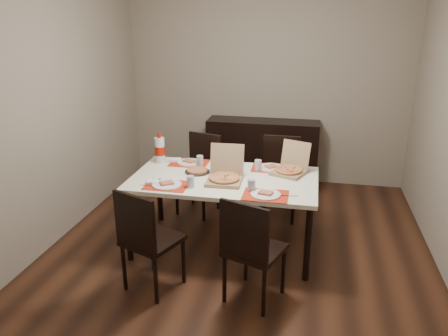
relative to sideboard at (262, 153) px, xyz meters
The scene contains 18 objects.
ground 1.84m from the sideboard, 90.00° to the right, with size 3.80×4.00×0.02m, color #412214.
room_walls 1.86m from the sideboard, 90.00° to the right, with size 3.84×4.02×2.62m.
sideboard is the anchor object (origin of this frame).
dining_table 1.84m from the sideboard, 94.99° to the right, with size 1.80×1.00×0.75m.
chair_near_left 2.77m from the sideboard, 103.29° to the right, with size 0.55×0.55×0.93m.
chair_near_right 2.69m from the sideboard, 84.97° to the right, with size 0.54×0.54×0.93m.
chair_far_left 1.19m from the sideboard, 121.01° to the right, with size 0.52×0.52×0.93m.
chair_far_right 1.00m from the sideboard, 71.29° to the right, with size 0.42×0.42×0.93m.
setting_near_left 2.23m from the sideboard, 105.77° to the right, with size 0.51×0.30×0.11m.
setting_near_right 2.20m from the sideboard, 83.31° to the right, with size 0.48×0.30×0.11m.
setting_far_left 1.63m from the sideboard, 111.90° to the right, with size 0.46×0.30×0.11m.
setting_far_right 1.54m from the sideboard, 81.08° to the right, with size 0.47×0.30×0.11m.
napkin_loose 1.93m from the sideboard, 91.86° to the right, with size 0.12×0.11×0.02m, color white.
pizza_box_center 1.95m from the sideboard, 93.94° to the right, with size 0.34×0.37×0.33m.
pizza_box_right 1.67m from the sideboard, 73.57° to the right, with size 0.40×0.42×0.30m.
faina_plate 1.82m from the sideboard, 104.63° to the right, with size 0.25×0.25×0.03m.
dip_bowl 1.64m from the sideboard, 93.78° to the right, with size 0.12×0.12×0.03m, color white.
soda_bottle 1.82m from the sideboard, 121.56° to the right, with size 0.11×0.11×0.32m.
Camera 1 is at (0.65, -3.93, 2.27)m, focal length 35.00 mm.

